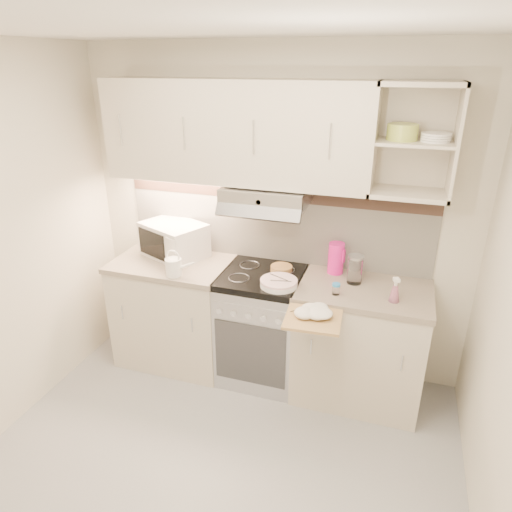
{
  "coord_description": "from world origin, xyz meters",
  "views": [
    {
      "loc": [
        0.91,
        -1.82,
        2.36
      ],
      "look_at": [
        0.0,
        0.95,
        1.11
      ],
      "focal_mm": 32.0,
      "sensor_mm": 36.0,
      "label": 1
    }
  ],
  "objects_px": {
    "microwave": "(174,240)",
    "watering_can": "(175,266)",
    "pink_pitcher": "(336,258)",
    "spray_bottle": "(395,291)",
    "electric_range": "(262,326)",
    "plate_stack": "(279,283)",
    "cutting_board": "(313,319)",
    "glass_jar": "(355,269)"
  },
  "relations": [
    {
      "from": "microwave",
      "to": "watering_can",
      "type": "distance_m",
      "value": 0.38
    },
    {
      "from": "electric_range",
      "to": "cutting_board",
      "type": "height_order",
      "value": "electric_range"
    },
    {
      "from": "plate_stack",
      "to": "glass_jar",
      "type": "relative_size",
      "value": 1.25
    },
    {
      "from": "electric_range",
      "to": "cutting_board",
      "type": "relative_size",
      "value": 2.58
    },
    {
      "from": "microwave",
      "to": "cutting_board",
      "type": "height_order",
      "value": "microwave"
    },
    {
      "from": "watering_can",
      "to": "plate_stack",
      "type": "xyz_separation_m",
      "value": [
        0.78,
        0.07,
        -0.05
      ]
    },
    {
      "from": "electric_range",
      "to": "watering_can",
      "type": "relative_size",
      "value": 3.83
    },
    {
      "from": "electric_range",
      "to": "cutting_board",
      "type": "bearing_deg",
      "value": -44.24
    },
    {
      "from": "electric_range",
      "to": "plate_stack",
      "type": "distance_m",
      "value": 0.53
    },
    {
      "from": "plate_stack",
      "to": "cutting_board",
      "type": "relative_size",
      "value": 0.75
    },
    {
      "from": "glass_jar",
      "to": "plate_stack",
      "type": "bearing_deg",
      "value": -156.45
    },
    {
      "from": "electric_range",
      "to": "plate_stack",
      "type": "bearing_deg",
      "value": -42.05
    },
    {
      "from": "microwave",
      "to": "glass_jar",
      "type": "relative_size",
      "value": 2.79
    },
    {
      "from": "electric_range",
      "to": "plate_stack",
      "type": "xyz_separation_m",
      "value": [
        0.17,
        -0.15,
        0.47
      ]
    },
    {
      "from": "glass_jar",
      "to": "cutting_board",
      "type": "xyz_separation_m",
      "value": [
        -0.19,
        -0.53,
        -0.14
      ]
    },
    {
      "from": "spray_bottle",
      "to": "glass_jar",
      "type": "bearing_deg",
      "value": 123.4
    },
    {
      "from": "cutting_board",
      "to": "spray_bottle",
      "type": "bearing_deg",
      "value": 31.72
    },
    {
      "from": "microwave",
      "to": "plate_stack",
      "type": "distance_m",
      "value": 0.99
    },
    {
      "from": "pink_pitcher",
      "to": "glass_jar",
      "type": "bearing_deg",
      "value": -20.41
    },
    {
      "from": "microwave",
      "to": "pink_pitcher",
      "type": "bearing_deg",
      "value": 27.13
    },
    {
      "from": "electric_range",
      "to": "glass_jar",
      "type": "height_order",
      "value": "glass_jar"
    },
    {
      "from": "watering_can",
      "to": "glass_jar",
      "type": "xyz_separation_m",
      "value": [
        1.27,
        0.28,
        0.03
      ]
    },
    {
      "from": "glass_jar",
      "to": "pink_pitcher",
      "type": "bearing_deg",
      "value": 140.38
    },
    {
      "from": "plate_stack",
      "to": "electric_range",
      "type": "bearing_deg",
      "value": 137.95
    },
    {
      "from": "cutting_board",
      "to": "pink_pitcher",
      "type": "bearing_deg",
      "value": 83.21
    },
    {
      "from": "pink_pitcher",
      "to": "plate_stack",
      "type": "bearing_deg",
      "value": -115.56
    },
    {
      "from": "watering_can",
      "to": "glass_jar",
      "type": "relative_size",
      "value": 1.12
    },
    {
      "from": "pink_pitcher",
      "to": "spray_bottle",
      "type": "distance_m",
      "value": 0.54
    },
    {
      "from": "microwave",
      "to": "glass_jar",
      "type": "xyz_separation_m",
      "value": [
        1.45,
        -0.05,
        -0.03
      ]
    },
    {
      "from": "watering_can",
      "to": "microwave",
      "type": "bearing_deg",
      "value": 113.51
    },
    {
      "from": "spray_bottle",
      "to": "plate_stack",
      "type": "bearing_deg",
      "value": 159.37
    },
    {
      "from": "pink_pitcher",
      "to": "cutting_board",
      "type": "relative_size",
      "value": 0.67
    },
    {
      "from": "watering_can",
      "to": "plate_stack",
      "type": "relative_size",
      "value": 0.89
    },
    {
      "from": "microwave",
      "to": "watering_can",
      "type": "bearing_deg",
      "value": -38.84
    },
    {
      "from": "cutting_board",
      "to": "glass_jar",
      "type": "bearing_deg",
      "value": 66.62
    },
    {
      "from": "glass_jar",
      "to": "spray_bottle",
      "type": "distance_m",
      "value": 0.34
    },
    {
      "from": "glass_jar",
      "to": "spray_bottle",
      "type": "bearing_deg",
      "value": -34.22
    },
    {
      "from": "electric_range",
      "to": "pink_pitcher",
      "type": "xyz_separation_m",
      "value": [
        0.51,
        0.19,
        0.57
      ]
    },
    {
      "from": "microwave",
      "to": "glass_jar",
      "type": "height_order",
      "value": "microwave"
    },
    {
      "from": "watering_can",
      "to": "glass_jar",
      "type": "height_order",
      "value": "glass_jar"
    },
    {
      "from": "plate_stack",
      "to": "spray_bottle",
      "type": "relative_size",
      "value": 1.41
    },
    {
      "from": "electric_range",
      "to": "microwave",
      "type": "distance_m",
      "value": 0.98
    }
  ]
}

